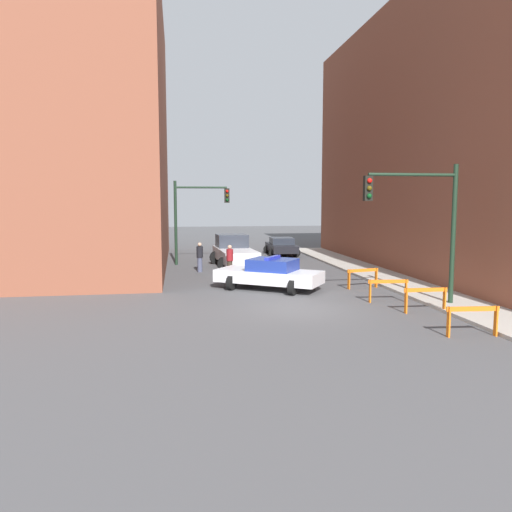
{
  "coord_description": "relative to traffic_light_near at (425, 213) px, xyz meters",
  "views": [
    {
      "loc": [
        -4.33,
        -17.68,
        3.97
      ],
      "look_at": [
        -0.61,
        5.7,
        1.35
      ],
      "focal_mm": 35.0,
      "sensor_mm": 36.0,
      "label": 1
    }
  ],
  "objects": [
    {
      "name": "traffic_light_far",
      "position": [
        -8.03,
        14.06,
        -0.13
      ],
      "size": [
        3.44,
        0.35,
        5.2
      ],
      "color": "black",
      "rests_on": "ground_plane"
    },
    {
      "name": "barrier_corner",
      "position": [
        -0.74,
        4.15,
        -2.91
      ],
      "size": [
        1.58,
        0.45,
        0.9
      ],
      "rotation": [
        0.0,
        0.0,
        0.2
      ],
      "color": "orange",
      "rests_on": "ground_plane"
    },
    {
      "name": "barrier_front",
      "position": [
        -0.54,
        -4.11,
        -2.91
      ],
      "size": [
        1.6,
        0.28,
        0.9
      ],
      "rotation": [
        0.0,
        0.0,
        -0.08
      ],
      "color": "orange",
      "rests_on": "ground_plane"
    },
    {
      "name": "building_right",
      "position": [
        8.67,
        8.44,
        3.93
      ],
      "size": [
        12.0,
        28.0,
        14.92
      ],
      "color": "brown",
      "rests_on": "ground_plane"
    },
    {
      "name": "sidewalk_right",
      "position": [
        1.47,
        0.44,
        -3.47
      ],
      "size": [
        2.4,
        44.0,
        0.12
      ],
      "color": "#B2ADA3",
      "rests_on": "ground_plane"
    },
    {
      "name": "building_corner_left",
      "position": [
        -16.73,
        14.44,
        4.62
      ],
      "size": [
        14.0,
        20.0,
        16.31
      ],
      "color": "brown",
      "rests_on": "ground_plane"
    },
    {
      "name": "ground_plane",
      "position": [
        -4.73,
        0.44,
        -3.53
      ],
      "size": [
        120.0,
        120.0,
        0.0
      ],
      "primitive_type": "plane",
      "color": "#4C4C4F"
    },
    {
      "name": "barrier_mid",
      "position": [
        -0.37,
        -0.97,
        -2.91
      ],
      "size": [
        1.6,
        0.21,
        0.9
      ],
      "rotation": [
        0.0,
        0.0,
        -0.03
      ],
      "color": "orange",
      "rests_on": "ground_plane"
    },
    {
      "name": "traffic_light_near",
      "position": [
        0.0,
        0.0,
        0.0
      ],
      "size": [
        3.64,
        0.35,
        5.2
      ],
      "color": "black",
      "rests_on": "sidewalk_right"
    },
    {
      "name": "pedestrian_crossing",
      "position": [
        -6.33,
        8.8,
        -2.67
      ],
      "size": [
        0.37,
        0.37,
        1.66
      ],
      "rotation": [
        0.0,
        0.0,
        0.04
      ],
      "color": "#382D23",
      "rests_on": "ground_plane"
    },
    {
      "name": "white_truck",
      "position": [
        -5.64,
        12.75,
        -2.62
      ],
      "size": [
        2.86,
        5.51,
        1.9
      ],
      "rotation": [
        0.0,
        0.0,
        0.06
      ],
      "color": "silver",
      "rests_on": "ground_plane"
    },
    {
      "name": "parked_car_near",
      "position": [
        -1.51,
        18.4,
        -2.86
      ],
      "size": [
        2.39,
        4.37,
        1.31
      ],
      "rotation": [
        0.0,
        0.0,
        -0.04
      ],
      "color": "black",
      "rests_on": "ground_plane"
    },
    {
      "name": "barrier_back",
      "position": [
        -0.91,
        0.99,
        -2.91
      ],
      "size": [
        1.6,
        0.29,
        0.9
      ],
      "rotation": [
        0.0,
        0.0,
        -0.09
      ],
      "color": "orange",
      "rests_on": "ground_plane"
    },
    {
      "name": "police_car",
      "position": [
        -4.99,
        4.5,
        -2.81
      ],
      "size": [
        4.93,
        4.16,
        1.52
      ],
      "rotation": [
        0.0,
        0.0,
        0.98
      ],
      "color": "white",
      "rests_on": "ground_plane"
    },
    {
      "name": "pedestrian_corner",
      "position": [
        -7.82,
        10.61,
        -2.67
      ],
      "size": [
        0.43,
        0.43,
        1.66
      ],
      "rotation": [
        0.0,
        0.0,
        1.78
      ],
      "color": "#474C66",
      "rests_on": "ground_plane"
    }
  ]
}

